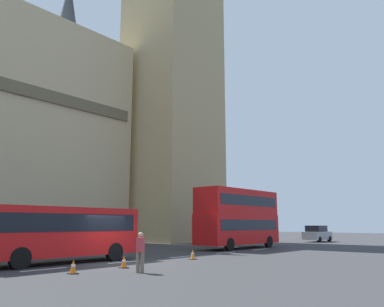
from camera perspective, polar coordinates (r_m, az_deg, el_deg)
ground_plane at (r=21.39m, az=-11.72°, el=-15.68°), size 160.00×160.00×0.00m
lane_centre_marking at (r=21.88m, az=-10.00°, el=-15.60°), size 29.80×0.16×0.01m
double_decker_bus at (r=33.37m, az=6.91°, el=-9.20°), size 9.15×2.54×4.90m
sedan_lead at (r=47.80m, az=18.12°, el=-11.26°), size 4.40×1.86×1.85m
traffic_cone_west at (r=17.30m, az=-17.24°, el=-15.79°), size 0.36×0.36×0.58m
traffic_cone_middle at (r=19.00m, az=-10.08°, el=-15.56°), size 0.36×0.36×0.58m
traffic_cone_east at (r=23.18m, az=0.11°, el=-14.76°), size 0.36×0.36×0.58m
pedestrian_by_kerb at (r=16.99m, az=-7.69°, el=-14.12°), size 0.47×0.40×1.69m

